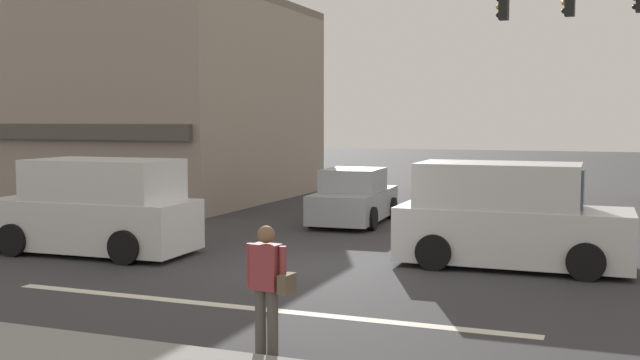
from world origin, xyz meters
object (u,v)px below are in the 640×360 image
van_parked_curbside (97,209)px  van_approaching_near (508,217)px  sedan_crossing_center (354,198)px  utility_pole_near_left (123,95)px  pedestrian_foreground_with_bag (268,283)px

van_parked_curbside → van_approaching_near: (8.75, 1.78, 0.00)m
van_approaching_near → van_parked_curbside: bearing=-168.5°
van_approaching_near → sedan_crossing_center: bearing=134.9°
sedan_crossing_center → van_parked_curbside: size_ratio=0.90×
van_parked_curbside → van_approaching_near: same height
sedan_crossing_center → van_approaching_near: bearing=-45.1°
sedan_crossing_center → van_approaching_near: size_ratio=0.91×
sedan_crossing_center → van_approaching_near: (4.95, -4.96, 0.29)m
utility_pole_near_left → sedan_crossing_center: 7.97m
pedestrian_foreground_with_bag → sedan_crossing_center: bearing=103.4°
van_approaching_near → utility_pole_near_left: bearing=161.2°
pedestrian_foreground_with_bag → utility_pole_near_left: bearing=132.2°
van_parked_curbside → pedestrian_foreground_with_bag: (6.67, -5.28, -0.05)m
van_parked_curbside → van_approaching_near: size_ratio=1.01×
van_approaching_near → pedestrian_foreground_with_bag: (-2.08, -7.05, -0.05)m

